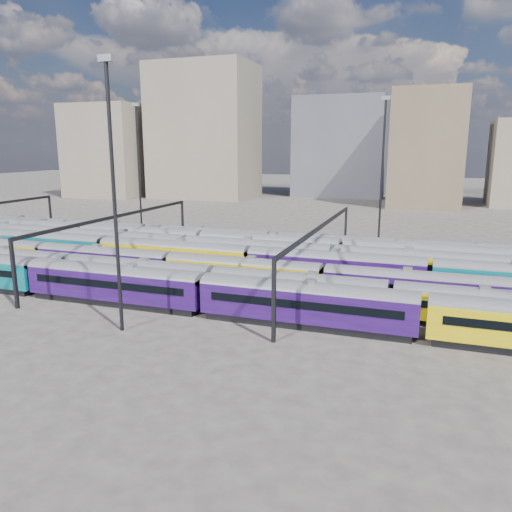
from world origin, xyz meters
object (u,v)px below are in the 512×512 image
(rake_2, at_px, (104,258))
(rake_1, at_px, (138,272))
(mast_2, at_px, (114,188))
(rake_0, at_px, (204,289))

(rake_2, bearing_deg, rake_1, -30.16)
(rake_1, relative_size, mast_2, 3.92)
(rake_1, height_order, mast_2, mast_2)
(mast_2, bearing_deg, rake_1, 115.14)
(rake_0, distance_m, rake_2, 22.25)
(rake_0, bearing_deg, rake_2, 153.29)
(rake_1, xyz_separation_m, rake_2, (-8.60, 5.00, 0.04))
(rake_1, bearing_deg, rake_2, 149.84)
(rake_0, relative_size, rake_2, 1.31)
(rake_2, bearing_deg, mast_2, -50.06)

